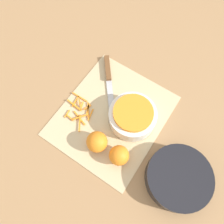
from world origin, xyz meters
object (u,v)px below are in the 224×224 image
at_px(bowl_speckled, 132,116).
at_px(orange_left, 97,142).
at_px(bowl_dark, 178,178).
at_px(orange_right, 119,155).
at_px(knife, 108,75).

xyz_separation_m(bowl_speckled, orange_left, (0.15, -0.05, 0.00)).
relative_size(bowl_speckled, bowl_dark, 0.81).
bearing_deg(orange_right, knife, -139.67).
bearing_deg(orange_right, orange_left, -87.65).
relative_size(bowl_speckled, orange_right, 2.50).
relative_size(knife, orange_left, 3.16).
bearing_deg(bowl_speckled, orange_left, -18.84).
height_order(bowl_speckled, orange_right, bowl_speckled).
bearing_deg(orange_left, bowl_speckled, 161.16).
distance_m(bowl_speckled, orange_left, 0.16).
height_order(bowl_dark, orange_left, orange_left).
xyz_separation_m(bowl_dark, orange_left, (0.05, -0.28, 0.01)).
height_order(bowl_speckled, knife, bowl_speckled).
xyz_separation_m(bowl_dark, knife, (-0.20, -0.41, -0.02)).
bearing_deg(bowl_dark, orange_left, -79.92).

